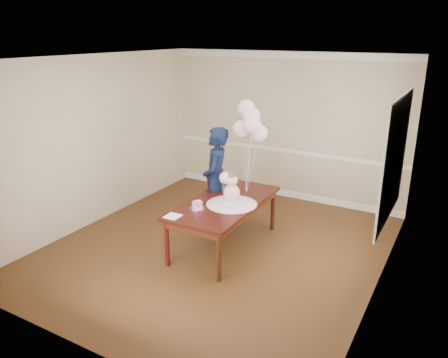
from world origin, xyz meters
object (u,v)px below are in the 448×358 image
birthday_cake (197,205)px  dining_chair_seat (223,204)px  dining_table_top (224,203)px  woman (216,181)px

birthday_cake → dining_chair_seat: size_ratio=0.35×
dining_table_top → birthday_cake: bearing=-114.0°
woman → birthday_cake: bearing=-7.2°
dining_table_top → woman: 0.58m
dining_chair_seat → dining_table_top: bearing=-44.5°
dining_table_top → woman: size_ratio=1.13×
birthday_cake → dining_table_top: bearing=66.9°
dining_chair_seat → woman: size_ratio=0.24×
birthday_cake → woman: woman is taller
dining_table_top → birthday_cake: 0.47m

